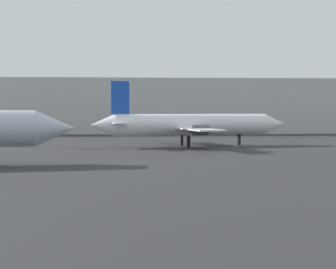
% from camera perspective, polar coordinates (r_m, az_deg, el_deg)
% --- Properties ---
extents(airplane_distant, '(29.43, 22.74, 9.23)m').
position_cam_1_polar(airplane_distant, '(71.28, 2.68, 1.15)').
color(airplane_distant, white).
rests_on(airplane_distant, ground_plane).
extents(terminal_building, '(91.54, 26.13, 12.43)m').
position_cam_1_polar(terminal_building, '(121.65, -1.26, 3.25)').
color(terminal_building, '#B7B7B2').
rests_on(terminal_building, ground_plane).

